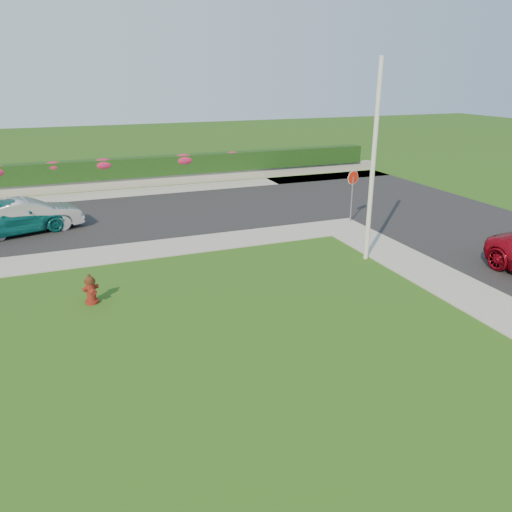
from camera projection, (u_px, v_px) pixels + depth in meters
name	position (u px, v px, depth m)	size (l,w,h in m)	color
ground	(275.00, 365.00, 11.44)	(120.00, 120.00, 0.00)	black
street_far	(45.00, 225.00, 21.98)	(26.00, 8.00, 0.04)	black
sidewalk_far	(13.00, 266.00, 17.26)	(24.00, 2.00, 0.04)	gray
curb_corner	(341.00, 227.00, 21.70)	(2.00, 2.00, 0.04)	gray
sidewalk_beyond	(123.00, 193.00, 27.72)	(34.00, 2.00, 0.04)	gray
retaining_wall	(120.00, 183.00, 28.93)	(34.00, 0.40, 0.60)	gray
hedge	(118.00, 168.00, 28.73)	(32.00, 0.90, 1.10)	black
fire_hydrant	(91.00, 290.00, 14.37)	(0.47, 0.44, 0.90)	#59140E
sedan_teal	(11.00, 216.00, 20.35)	(1.82, 4.52, 1.54)	#0C5B5A
sedan_silver	(28.00, 215.00, 20.72)	(1.48, 4.23, 1.39)	#A5A8AD
utility_pole	(373.00, 164.00, 16.86)	(0.16, 0.16, 6.82)	silver
stop_sign	(353.00, 184.00, 21.81)	(0.63, 0.15, 2.34)	slate
flower_clump_c	(53.00, 167.00, 27.36)	(1.16, 0.75, 0.58)	#B51F48
flower_clump_d	(103.00, 165.00, 28.27)	(1.35, 0.87, 0.68)	#B51F48
flower_clump_e	(184.00, 160.00, 29.86)	(1.40, 0.90, 0.70)	#B51F48
flower_clump_f	(232.00, 156.00, 30.89)	(1.08, 0.69, 0.54)	#B51F48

